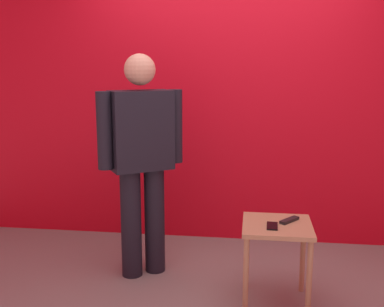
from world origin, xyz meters
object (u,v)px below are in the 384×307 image
Objects in this scene: side_table at (277,239)px; cell_phone at (272,226)px; standing_person at (142,155)px; tv_remote at (289,220)px.

cell_phone is at bearing -121.34° from side_table.
standing_person reaches higher than cell_phone.
standing_person is at bearing -156.07° from tv_remote.
cell_phone reaches higher than side_table.
cell_phone is (0.96, -0.41, -0.37)m from standing_person.
cell_phone is at bearing -96.65° from tv_remote.
side_table is at bearing -19.16° from standing_person.
side_table is at bearing 60.83° from cell_phone.
standing_person reaches higher than side_table.
side_table is 0.15m from tv_remote.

